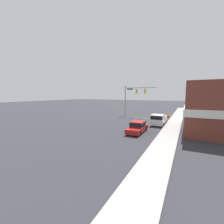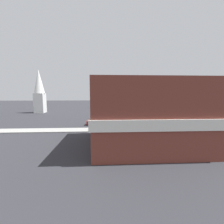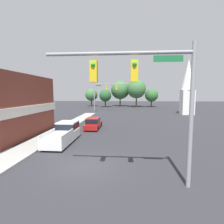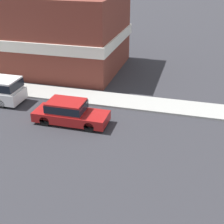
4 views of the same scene
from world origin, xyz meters
name	(u,v)px [view 3 (image 3 of 4)]	position (x,y,z in m)	size (l,w,h in m)	color
ground_plane	(84,166)	(0.00, 0.00, 0.00)	(200.00, 200.00, 0.00)	#2D2D33
sidewalk_curb	(3,162)	(-5.70, 0.00, 0.07)	(2.40, 60.00, 0.14)	#9E9E99
near_signal_assembly	(146,84)	(3.71, -2.13, 5.23)	(7.36, 0.49, 7.23)	gray
far_signal_assembly	(104,90)	(-2.98, 35.29, 5.65)	(9.04, 0.49, 7.69)	gray
car_lead	(93,123)	(-1.69, 12.25, 0.79)	(1.79, 4.78, 1.51)	black
pickup_truck_parked	(64,133)	(-3.32, 5.56, 0.92)	(1.95, 5.62, 1.86)	black
church_steeple	(188,86)	(16.68, 30.28, 6.49)	(2.96, 2.96, 12.41)	white
backdrop_tree_left_far	(91,95)	(-10.23, 53.97, 4.27)	(4.61, 4.61, 6.59)	#4C3823
backdrop_tree_left_mid	(105,96)	(-4.55, 50.09, 4.04)	(4.23, 4.23, 6.17)	#4C3823
backdrop_tree_center	(120,90)	(0.51, 54.66, 6.09)	(6.87, 6.87, 9.54)	#4C3823
backdrop_tree_right_mid	(136,89)	(6.36, 51.56, 6.39)	(6.63, 6.63, 9.71)	#4C3823
backdrop_tree_right_far	(152,95)	(11.79, 52.55, 4.17)	(4.63, 4.63, 6.50)	#4C3823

